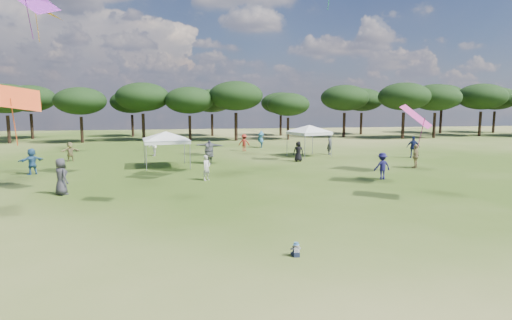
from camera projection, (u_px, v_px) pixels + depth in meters
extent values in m
plane|color=#384F17|center=(330.00, 285.00, 11.24)|extent=(140.00, 140.00, 0.00)
cylinder|color=black|center=(9.00, 130.00, 50.81)|extent=(0.38, 0.38, 3.32)
ellipsoid|color=black|center=(6.00, 99.00, 50.33)|extent=(6.44, 6.44, 3.47)
cylinder|color=black|center=(82.00, 130.00, 51.58)|extent=(0.36, 0.36, 3.14)
ellipsoid|color=black|center=(80.00, 101.00, 51.13)|extent=(6.11, 6.11, 3.29)
cylinder|color=black|center=(143.00, 127.00, 54.27)|extent=(0.40, 0.40, 3.46)
ellipsoid|color=black|center=(142.00, 97.00, 53.77)|extent=(6.73, 6.73, 3.63)
cylinder|color=black|center=(190.00, 128.00, 54.14)|extent=(0.37, 0.37, 3.21)
ellipsoid|color=black|center=(189.00, 100.00, 53.68)|extent=(6.24, 6.24, 3.36)
cylinder|color=black|center=(236.00, 127.00, 54.69)|extent=(0.41, 0.41, 3.56)
ellipsoid|color=black|center=(236.00, 96.00, 54.17)|extent=(6.91, 6.91, 3.73)
cylinder|color=black|center=(288.00, 129.00, 56.26)|extent=(0.33, 0.33, 2.88)
ellipsoid|color=black|center=(288.00, 104.00, 55.84)|extent=(5.60, 5.60, 3.02)
cylinder|color=black|center=(344.00, 125.00, 60.15)|extent=(0.39, 0.39, 3.44)
ellipsoid|color=black|center=(345.00, 98.00, 59.65)|extent=(6.69, 6.69, 3.60)
cylinder|color=black|center=(403.00, 126.00, 57.49)|extent=(0.40, 0.40, 3.53)
ellipsoid|color=black|center=(404.00, 97.00, 56.98)|extent=(6.86, 6.86, 3.70)
cylinder|color=black|center=(434.00, 125.00, 58.74)|extent=(0.40, 0.40, 3.47)
ellipsoid|color=black|center=(436.00, 97.00, 58.24)|extent=(6.74, 6.74, 3.63)
cylinder|color=black|center=(480.00, 124.00, 62.17)|extent=(0.41, 0.41, 3.57)
ellipsoid|color=black|center=(482.00, 97.00, 61.65)|extent=(6.94, 6.94, 3.74)
cylinder|color=black|center=(32.00, 126.00, 57.29)|extent=(0.39, 0.39, 3.37)
ellipsoid|color=black|center=(30.00, 98.00, 56.81)|extent=(6.54, 6.54, 3.53)
cylinder|color=black|center=(133.00, 126.00, 61.25)|extent=(0.36, 0.36, 3.11)
ellipsoid|color=black|center=(132.00, 102.00, 60.80)|extent=(6.05, 6.05, 3.26)
cylinder|color=black|center=(212.00, 125.00, 62.44)|extent=(0.37, 0.37, 3.20)
ellipsoid|color=black|center=(212.00, 101.00, 61.97)|extent=(6.21, 6.21, 3.35)
cylinder|color=black|center=(281.00, 126.00, 63.03)|extent=(0.34, 0.34, 2.99)
ellipsoid|color=black|center=(281.00, 103.00, 62.60)|extent=(5.81, 5.81, 3.13)
cylinder|color=black|center=(361.00, 124.00, 65.62)|extent=(0.38, 0.38, 3.31)
ellipsoid|color=black|center=(362.00, 100.00, 65.14)|extent=(6.43, 6.43, 3.47)
cylinder|color=black|center=(441.00, 122.00, 68.34)|extent=(0.42, 0.42, 3.64)
ellipsoid|color=black|center=(442.00, 97.00, 67.81)|extent=(7.06, 7.06, 3.81)
cylinder|color=black|center=(494.00, 122.00, 69.33)|extent=(0.40, 0.40, 3.46)
ellipsoid|color=black|center=(496.00, 98.00, 68.83)|extent=(6.72, 6.72, 3.62)
cylinder|color=gray|center=(146.00, 157.00, 30.10)|extent=(0.06, 0.06, 2.00)
cylinder|color=gray|center=(190.00, 155.00, 30.99)|extent=(0.06, 0.06, 2.00)
cylinder|color=gray|center=(144.00, 152.00, 33.03)|extent=(0.06, 0.06, 2.00)
cylinder|color=gray|center=(184.00, 151.00, 33.92)|extent=(0.06, 0.06, 2.00)
cube|color=silver|center=(166.00, 141.00, 31.88)|extent=(3.62, 3.62, 0.25)
pyramid|color=silver|center=(166.00, 131.00, 31.79)|extent=(6.57, 6.57, 0.60)
cylinder|color=gray|center=(305.00, 147.00, 36.52)|extent=(0.06, 0.06, 2.15)
cylinder|color=gray|center=(331.00, 145.00, 37.86)|extent=(0.06, 0.06, 2.15)
cylinder|color=gray|center=(287.00, 144.00, 39.01)|extent=(0.06, 0.06, 2.15)
cylinder|color=gray|center=(313.00, 142.00, 40.34)|extent=(0.06, 0.06, 2.15)
cube|color=silver|center=(309.00, 133.00, 38.30)|extent=(3.80, 3.80, 0.25)
pyramid|color=silver|center=(309.00, 125.00, 38.20)|extent=(5.82, 5.82, 0.60)
cube|color=black|center=(296.00, 254.00, 13.31)|extent=(0.20, 0.20, 0.15)
cube|color=black|center=(293.00, 254.00, 13.43)|extent=(0.08, 0.18, 0.08)
cube|color=black|center=(297.00, 254.00, 13.46)|extent=(0.08, 0.18, 0.08)
cube|color=white|center=(296.00, 249.00, 13.28)|extent=(0.19, 0.14, 0.19)
cylinder|color=white|center=(292.00, 249.00, 13.31)|extent=(0.07, 0.19, 0.12)
cylinder|color=white|center=(299.00, 248.00, 13.36)|extent=(0.07, 0.19, 0.12)
sphere|color=#E0B293|center=(296.00, 245.00, 13.27)|extent=(0.13, 0.13, 0.13)
cone|color=#559CC7|center=(296.00, 244.00, 13.26)|extent=(0.22, 0.22, 0.02)
cylinder|color=#559CC7|center=(296.00, 243.00, 13.26)|extent=(0.14, 0.14, 0.06)
imported|color=#545358|center=(209.00, 152.00, 33.50)|extent=(2.37, 1.52, 1.89)
imported|color=#2A537F|center=(32.00, 161.00, 28.60)|extent=(1.58, 1.48, 1.77)
imported|color=#161E4F|center=(413.00, 147.00, 37.33)|extent=(1.20, 0.83, 1.89)
imported|color=olive|center=(70.00, 152.00, 35.17)|extent=(1.56, 0.92, 1.61)
imported|color=#9E8456|center=(416.00, 156.00, 31.47)|extent=(1.06, 0.97, 1.74)
imported|color=#333438|center=(330.00, 144.00, 39.90)|extent=(0.74, 0.83, 1.91)
imported|color=#295D7B|center=(261.00, 139.00, 46.13)|extent=(1.35, 2.37, 1.87)
imported|color=black|center=(298.00, 151.00, 35.03)|extent=(0.89, 0.64, 1.68)
imported|color=beige|center=(207.00, 168.00, 26.43)|extent=(0.67, 0.67, 1.57)
imported|color=#302F34|center=(61.00, 177.00, 22.20)|extent=(1.07, 1.12, 1.93)
imported|color=silver|center=(153.00, 146.00, 38.58)|extent=(0.82, 0.99, 1.87)
imported|color=maroon|center=(244.00, 143.00, 42.61)|extent=(1.21, 0.85, 1.70)
imported|color=navy|center=(382.00, 166.00, 26.76)|extent=(1.14, 0.73, 1.68)
plane|color=#722187|center=(32.00, 0.00, 20.50)|extent=(2.61, 2.21, 1.87)
plane|color=orange|center=(40.00, 9.00, 24.59)|extent=(2.58, 2.88, 1.28)
plane|color=#B12C72|center=(416.00, 116.00, 24.58)|extent=(2.57, 2.43, 1.43)
plane|color=#D84519|center=(18.00, 98.00, 16.22)|extent=(2.35, 2.42, 1.13)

